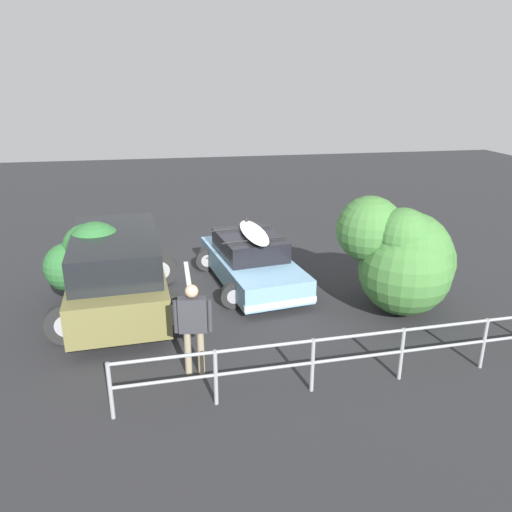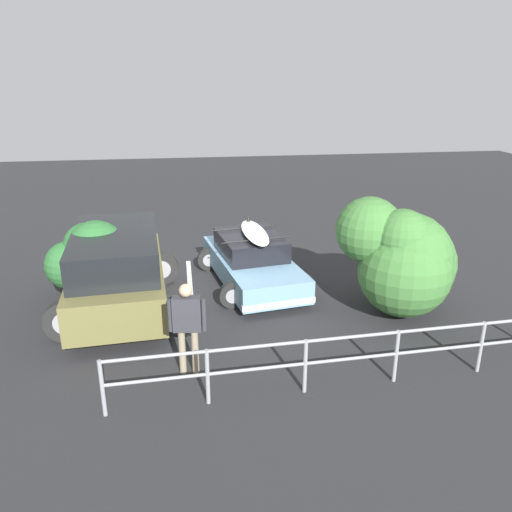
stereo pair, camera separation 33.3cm
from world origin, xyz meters
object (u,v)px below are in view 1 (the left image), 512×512
at_px(bush_near_right, 88,262).
at_px(bush_near_left, 403,257).
at_px(person_bystander, 193,322).
at_px(suv_car, 118,272).
at_px(sedan_car, 251,261).

bearing_deg(bush_near_right, bush_near_left, 166.53).
bearing_deg(person_bystander, suv_car, -62.89).
bearing_deg(bush_near_left, person_bystander, 20.44).
height_order(sedan_car, bush_near_right, bush_near_right).
relative_size(person_bystander, bush_near_left, 0.63).
distance_m(sedan_car, suv_car, 3.38).
height_order(sedan_car, suv_car, suv_car).
bearing_deg(sedan_car, suv_car, 18.60).
bearing_deg(suv_car, sedan_car, -161.40).
bearing_deg(sedan_car, bush_near_right, 8.17).
distance_m(person_bystander, bush_near_left, 5.04).
xyz_separation_m(suv_car, person_bystander, (-1.48, 2.89, 0.08)).
bearing_deg(bush_near_right, suv_car, 143.12).
xyz_separation_m(suv_car, bush_near_right, (0.69, -0.52, 0.09)).
height_order(person_bystander, bush_near_right, bush_near_right).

